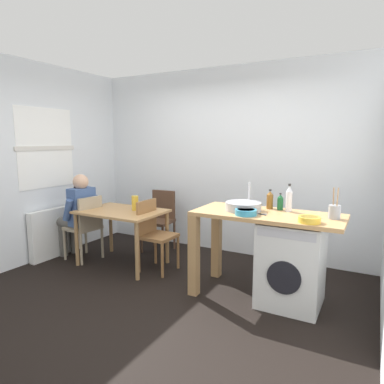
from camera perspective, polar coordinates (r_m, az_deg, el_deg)
ground_plane at (r=3.89m, az=-5.22°, el=-16.61°), size 5.46×5.46×0.00m
wall_back at (r=5.07m, az=5.69°, el=5.12°), size 4.60×0.10×2.70m
wall_window_side at (r=5.06m, az=-26.12°, el=4.31°), size 0.12×3.80×2.70m
radiator at (r=5.29m, az=-21.96°, el=-6.30°), size 0.10×0.80×0.70m
dining_table at (r=4.63m, az=-11.68°, el=-4.20°), size 1.10×0.76×0.74m
chair_person_seat at (r=4.95m, az=-17.29°, el=-5.19°), size 0.44×0.44×0.90m
chair_opposite at (r=4.41m, az=-6.44°, el=-6.51°), size 0.41×0.41×0.90m
chair_spare_by_wall at (r=5.20m, az=-5.30°, el=-4.17°), size 0.43×0.43×0.90m
seated_person at (r=5.04m, az=-18.51°, el=-3.10°), size 0.52×0.53×1.20m
kitchen_counter at (r=3.68m, az=9.26°, el=-5.57°), size 1.50×0.68×0.92m
washing_machine at (r=3.65m, az=16.27°, el=-11.36°), size 0.60×0.61×0.86m
sink_basin at (r=3.65m, az=8.57°, el=-2.39°), size 0.38×0.38×0.09m
tap at (r=3.80m, az=9.54°, el=-0.52°), size 0.02×0.02×0.28m
bottle_tall_green at (r=3.80m, az=12.89°, el=-1.30°), size 0.07×0.07×0.21m
bottle_squat_brown at (r=3.76m, az=14.55°, el=-1.67°), size 0.06×0.06×0.18m
bottle_clear_small at (r=3.69m, az=15.92°, el=-1.14°), size 0.07×0.07×0.29m
mixing_bowl at (r=3.43m, az=8.99°, el=-3.29°), size 0.22×0.22×0.06m
utensil_crock at (r=3.50m, az=22.74°, el=-3.04°), size 0.11×0.11×0.30m
colander at (r=3.27m, az=19.04°, el=-4.32°), size 0.20×0.20×0.06m
vase at (r=4.57m, az=-9.50°, el=-1.82°), size 0.09×0.09×0.19m
scissors at (r=3.50m, az=11.26°, el=-3.62°), size 0.15×0.06×0.01m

